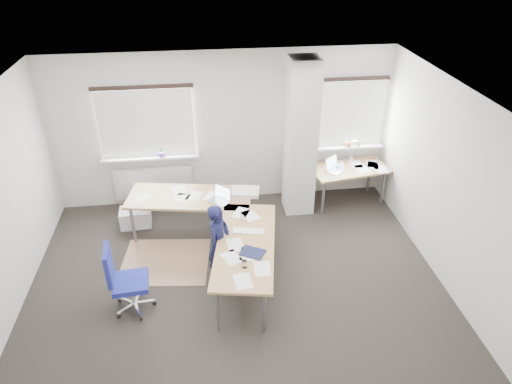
{
  "coord_description": "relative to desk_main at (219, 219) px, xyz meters",
  "views": [
    {
      "loc": [
        -0.36,
        -5.01,
        4.62
      ],
      "look_at": [
        0.39,
        0.9,
        1.03
      ],
      "focal_mm": 32.0,
      "sensor_mm": 36.0,
      "label": 1
    }
  ],
  "objects": [
    {
      "name": "task_chair",
      "position": [
        -1.28,
        -1.0,
        -0.4
      ],
      "size": [
        0.57,
        0.57,
        1.05
      ],
      "rotation": [
        0.0,
        0.0,
        0.08
      ],
      "color": "navy",
      "rests_on": "ground"
    },
    {
      "name": "white_crate",
      "position": [
        -1.41,
        1.03,
        -0.54
      ],
      "size": [
        0.54,
        0.39,
        0.31
      ],
      "primitive_type": "cube",
      "rotation": [
        0.0,
        0.0,
        0.05
      ],
      "color": "white",
      "rests_on": "ground"
    },
    {
      "name": "ground",
      "position": [
        0.2,
        -0.73,
        -0.69
      ],
      "size": [
        6.0,
        6.0,
        0.0
      ],
      "primitive_type": "plane",
      "color": "black",
      "rests_on": "ground"
    },
    {
      "name": "desk_side",
      "position": [
        2.44,
        1.3,
        -0.01
      ],
      "size": [
        1.5,
        0.93,
        1.22
      ],
      "rotation": [
        0.0,
        0.0,
        0.17
      ],
      "color": "#9D7E43",
      "rests_on": "ground"
    },
    {
      "name": "person",
      "position": [
        -0.02,
        -0.48,
        -0.08
      ],
      "size": [
        0.48,
        0.54,
        1.23
      ],
      "primitive_type": "imported",
      "rotation": [
        0.0,
        0.0,
        1.05
      ],
      "color": "black",
      "rests_on": "ground"
    },
    {
      "name": "desk_main",
      "position": [
        0.0,
        0.0,
        0.0
      ],
      "size": [
        2.4,
        2.98,
        0.96
      ],
      "rotation": [
        0.0,
        0.0,
        -0.17
      ],
      "color": "#9D7E43",
      "rests_on": "ground"
    },
    {
      "name": "room_shell",
      "position": [
        0.38,
        -0.28,
        1.05
      ],
      "size": [
        6.04,
        5.04,
        2.82
      ],
      "color": "#B9B4A9",
      "rests_on": "ground"
    },
    {
      "name": "floor_mat",
      "position": [
        -0.86,
        -0.05,
        -0.69
      ],
      "size": [
        1.45,
        1.27,
        0.01
      ],
      "primitive_type": "cube",
      "rotation": [
        0.0,
        0.0,
        -0.11
      ],
      "color": "#8F684E",
      "rests_on": "ground"
    }
  ]
}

